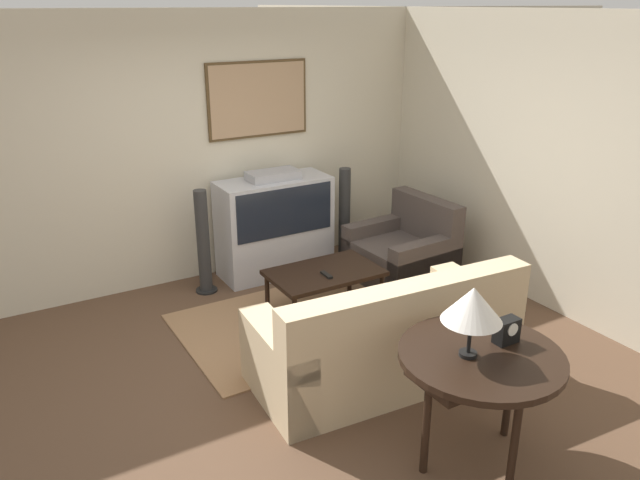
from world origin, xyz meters
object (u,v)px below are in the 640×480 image
Objects in this scene: armchair at (403,254)px; speaker_tower_left at (203,245)px; couch at (387,342)px; table_lamp at (473,305)px; speaker_tower_right at (344,217)px; mantel_clock at (507,331)px; coffee_table at (324,275)px; console_table at (481,364)px; tv at (275,225)px.

armchair is 0.91× the size of speaker_tower_left.
table_lamp is at bearing 85.22° from couch.
speaker_tower_right is (-0.24, 0.77, 0.22)m from armchair.
mantel_clock is (0.16, -1.00, 0.53)m from couch.
console_table reaches higher than coffee_table.
table_lamp is at bearing -95.82° from tv.
speaker_tower_left and speaker_tower_right have the same top height.
table_lamp is 2.78× the size of mantel_clock.
console_table is (-0.19, -2.18, 0.30)m from coffee_table.
table_lamp is at bearing 163.97° from console_table.
tv is 1.11× the size of speaker_tower_right.
couch is 1.17m from coffee_table.
coffee_table is at bearing -52.94° from speaker_tower_left.
console_table is (-0.06, -1.02, 0.38)m from couch.
couch is 2.04× the size of console_table.
coffee_table is at bearing 82.46° from table_lamp.
table_lamp reaches higher than console_table.
console_table is at bearing -108.40° from speaker_tower_right.
armchair is 1.15m from coffee_table.
speaker_tower_right reaches higher than armchair.
speaker_tower_left is (-0.58, 3.21, -0.19)m from console_table.
coffee_table is at bearing -93.08° from couch.
table_lamp is 0.42× the size of speaker_tower_right.
couch reaches higher than console_table.
mantel_clock is at bearing 6.59° from console_table.
armchair is 6.02× the size of mantel_clock.
speaker_tower_right is (1.16, 3.18, -0.60)m from table_lamp.
coffee_table is at bearing -92.47° from tv.
coffee_table is 2.29m from table_lamp.
console_table is 3.39m from speaker_tower_right.
couch is 1.93× the size of speaker_tower_left.
speaker_tower_left is 1.00× the size of speaker_tower_right.
armchair reaches higher than console_table.
tv reaches higher than speaker_tower_left.
armchair is at bearing 13.09° from coffee_table.
speaker_tower_left is at bearing 104.18° from mantel_clock.
speaker_tower_right reaches higher than coffee_table.
speaker_tower_right is at bearing -111.12° from couch.
speaker_tower_left is at bearing 100.32° from console_table.
armchair is 2.91m from table_lamp.
tv is 2.64× the size of table_lamp.
coffee_table is 1.30m from speaker_tower_left.
mantel_clock is at bearing -104.90° from speaker_tower_right.
tv reaches higher than armchair.
armchair is at bearing -22.12° from speaker_tower_left.
armchair is at bearing 59.83° from table_lamp.
couch reaches higher than armchair.
couch is 12.73× the size of mantel_clock.
speaker_tower_left reaches higher than mantel_clock.
tv is at bearing -131.66° from armchair.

